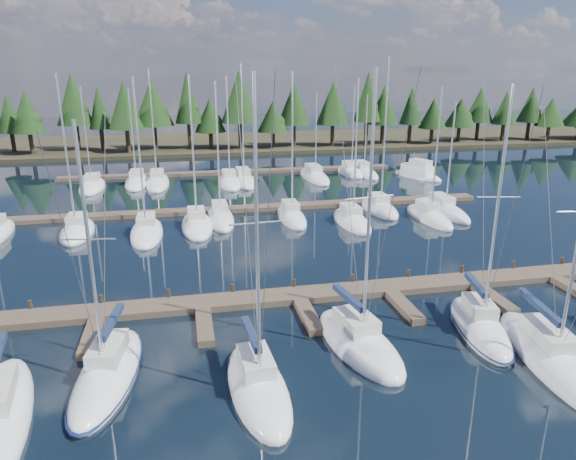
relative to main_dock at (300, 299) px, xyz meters
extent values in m
plane|color=black|center=(0.00, 12.64, -0.20)|extent=(260.00, 260.00, 0.00)
cube|color=#322C1B|center=(0.00, 72.64, 0.10)|extent=(220.00, 30.00, 0.60)
cube|color=brown|center=(0.00, 0.64, 0.00)|extent=(44.00, 2.00, 0.40)
cube|color=brown|center=(-12.00, -2.36, 0.00)|extent=(0.90, 4.00, 0.40)
cube|color=brown|center=(-6.00, -2.36, 0.00)|extent=(0.90, 4.00, 0.40)
cube|color=brown|center=(0.00, -2.36, 0.00)|extent=(0.90, 4.00, 0.40)
cube|color=brown|center=(6.00, -2.36, 0.00)|extent=(0.90, 4.00, 0.40)
cube|color=brown|center=(12.00, -2.36, 0.00)|extent=(0.90, 4.00, 0.40)
cylinder|color=#2C2218|center=(-16.00, 1.64, 0.25)|extent=(0.26, 0.26, 0.90)
cylinder|color=#2C2218|center=(-12.00, 1.64, 0.25)|extent=(0.26, 0.26, 0.90)
cylinder|color=#2C2218|center=(-8.00, 1.64, 0.25)|extent=(0.26, 0.26, 0.90)
cylinder|color=#2C2218|center=(-4.00, 1.64, 0.25)|extent=(0.26, 0.26, 0.90)
cylinder|color=#2C2218|center=(0.00, 1.64, 0.25)|extent=(0.26, 0.26, 0.90)
cylinder|color=#2C2218|center=(4.00, 1.64, 0.25)|extent=(0.26, 0.26, 0.90)
cylinder|color=#2C2218|center=(8.00, 1.64, 0.25)|extent=(0.26, 0.26, 0.90)
cylinder|color=#2C2218|center=(12.00, 1.64, 0.25)|extent=(0.26, 0.26, 0.90)
cylinder|color=#2C2218|center=(16.00, 1.64, 0.25)|extent=(0.26, 0.26, 0.90)
cylinder|color=#2C2218|center=(20.00, 1.64, 0.25)|extent=(0.26, 0.26, 0.90)
cube|color=brown|center=(0.00, 22.64, 0.00)|extent=(50.00, 1.80, 0.40)
cube|color=brown|center=(0.00, 42.64, 0.00)|extent=(46.00, 1.80, 0.40)
ellipsoid|color=white|center=(-10.70, -6.25, -0.05)|extent=(3.72, 8.67, 1.90)
cube|color=beige|center=(-10.64, -5.84, 1.15)|extent=(1.77, 2.86, 0.70)
cylinder|color=silver|center=(-10.76, -6.67, 6.32)|extent=(0.18, 0.18, 11.05)
cylinder|color=silver|center=(-10.49, -4.84, 1.90)|extent=(0.65, 3.67, 0.12)
cube|color=#17223F|center=(-10.49, -4.84, 2.05)|extent=(0.85, 3.54, 0.30)
cylinder|color=silver|center=(-10.76, -6.67, 6.88)|extent=(2.28, 0.40, 0.07)
cylinder|color=#3F3F44|center=(-11.01, -8.45, 6.17)|extent=(0.55, 3.60, 11.36)
cylinder|color=#3F3F44|center=(-10.44, -4.47, 6.17)|extent=(0.67, 4.43, 11.36)
ellipsoid|color=#0E1C48|center=(-10.70, -6.25, 0.02)|extent=(3.87, 9.01, 0.18)
ellipsoid|color=white|center=(-3.93, -8.72, -0.05)|extent=(3.00, 7.70, 1.90)
cube|color=beige|center=(-3.95, -8.34, 1.15)|extent=(1.54, 2.50, 0.70)
cylinder|color=silver|center=(-3.90, -9.10, 7.24)|extent=(0.17, 0.17, 12.89)
cylinder|color=silver|center=(-4.01, -7.44, 1.90)|extent=(0.33, 3.33, 0.12)
cube|color=#17223F|center=(-4.01, -7.44, 2.05)|extent=(0.55, 3.19, 0.30)
cylinder|color=silver|center=(-3.90, -9.10, 7.88)|extent=(2.27, 0.21, 0.07)
cylinder|color=#3F3F44|center=(-3.80, -10.72, 7.09)|extent=(0.24, 3.27, 13.19)
cylinder|color=#3F3F44|center=(-4.03, -7.10, 7.09)|extent=(0.29, 4.03, 13.20)
ellipsoid|color=white|center=(1.85, -5.87, -0.05)|extent=(4.08, 8.18, 1.90)
cube|color=beige|center=(1.78, -5.49, 1.15)|extent=(1.96, 2.72, 0.70)
cylinder|color=silver|center=(1.91, -6.26, 7.32)|extent=(0.18, 0.18, 13.04)
cylinder|color=silver|center=(1.64, -4.56, 1.90)|extent=(0.65, 3.42, 0.12)
cube|color=#17223F|center=(1.64, -4.56, 2.05)|extent=(0.85, 3.30, 0.30)
cylinder|color=silver|center=(1.91, -6.26, 7.97)|extent=(2.59, 0.47, 0.07)
cylinder|color=#3F3F44|center=(2.17, -7.92, 7.17)|extent=(0.56, 3.36, 13.35)
cylinder|color=#3F3F44|center=(1.58, -4.21, 7.17)|extent=(0.68, 4.13, 13.35)
ellipsoid|color=white|center=(9.00, -5.62, -0.05)|extent=(3.99, 7.80, 1.90)
cube|color=beige|center=(9.08, -5.25, 1.15)|extent=(1.81, 2.62, 0.70)
cylinder|color=silver|center=(8.91, -5.98, 6.95)|extent=(0.19, 0.19, 12.31)
cylinder|color=silver|center=(9.28, -4.38, 1.90)|extent=(0.84, 3.22, 0.12)
cube|color=#17223F|center=(9.28, -4.38, 2.05)|extent=(1.04, 3.13, 0.30)
cylinder|color=silver|center=(8.91, -5.98, 7.57)|extent=(2.12, 0.55, 0.07)
cylinder|color=#3F3F44|center=(8.56, -7.54, 6.80)|extent=(0.75, 3.16, 12.62)
cylinder|color=#3F3F44|center=(9.35, -4.05, 6.80)|extent=(0.91, 3.88, 12.62)
ellipsoid|color=#0E1C48|center=(9.00, -5.62, 0.02)|extent=(4.15, 8.11, 0.18)
ellipsoid|color=white|center=(10.69, -9.25, -0.05)|extent=(4.32, 10.20, 1.90)
cube|color=beige|center=(10.77, -8.76, 1.15)|extent=(2.00, 3.37, 0.70)
cylinder|color=silver|center=(10.97, -7.59, 1.90)|extent=(0.85, 4.31, 0.12)
cube|color=#17223F|center=(10.97, -7.59, 2.05)|extent=(1.04, 4.15, 0.30)
cylinder|color=#3F3F44|center=(11.05, -7.15, 6.94)|extent=(0.91, 5.20, 12.90)
ellipsoid|color=white|center=(-16.15, 17.64, -0.05)|extent=(2.77, 7.42, 1.90)
cube|color=beige|center=(-16.15, 18.01, 1.15)|extent=(1.52, 2.37, 0.70)
cylinder|color=silver|center=(-16.15, 17.27, 7.12)|extent=(0.16, 0.16, 12.65)
ellipsoid|color=white|center=(-10.11, 16.11, -0.05)|extent=(2.76, 8.58, 1.90)
cube|color=beige|center=(-10.11, 16.54, 1.15)|extent=(1.52, 2.75, 0.70)
cylinder|color=silver|center=(-10.11, 15.68, 7.02)|extent=(0.16, 0.16, 12.45)
ellipsoid|color=white|center=(-5.70, 17.35, -0.05)|extent=(2.82, 8.53, 1.90)
cube|color=beige|center=(-5.70, 17.77, 1.15)|extent=(1.55, 2.73, 0.70)
cylinder|color=silver|center=(-5.70, 16.92, 7.09)|extent=(0.16, 0.16, 12.58)
ellipsoid|color=white|center=(-3.39, 19.33, -0.05)|extent=(2.52, 8.57, 1.90)
cube|color=beige|center=(-3.39, 19.76, 1.15)|extent=(1.38, 2.74, 0.70)
cylinder|color=silver|center=(-3.39, 18.90, 6.79)|extent=(0.16, 0.16, 11.99)
ellipsoid|color=white|center=(3.40, 18.35, -0.05)|extent=(2.46, 7.77, 1.90)
cube|color=beige|center=(3.40, 18.74, 1.15)|extent=(1.35, 2.49, 0.70)
cylinder|color=silver|center=(3.40, 17.96, 7.20)|extent=(0.16, 0.16, 12.80)
ellipsoid|color=white|center=(8.70, 15.81, -0.05)|extent=(2.69, 8.02, 1.90)
cube|color=beige|center=(8.70, 16.21, 1.15)|extent=(1.48, 2.57, 0.70)
cylinder|color=silver|center=(8.70, 15.41, 6.91)|extent=(0.16, 0.16, 12.24)
ellipsoid|color=white|center=(12.93, 19.55, -0.05)|extent=(2.81, 7.51, 1.90)
cube|color=beige|center=(12.93, 19.92, 1.15)|extent=(1.55, 2.40, 0.70)
cylinder|color=silver|center=(12.93, 19.17, 7.90)|extent=(0.16, 0.16, 14.21)
ellipsoid|color=white|center=(16.51, 15.66, -0.05)|extent=(2.43, 8.51, 1.90)
cube|color=beige|center=(16.51, 16.08, 1.15)|extent=(1.34, 2.72, 0.70)
cylinder|color=silver|center=(16.51, 15.23, 6.57)|extent=(0.16, 0.16, 11.54)
ellipsoid|color=white|center=(19.15, 17.80, -0.05)|extent=(2.60, 9.71, 1.90)
cube|color=beige|center=(19.15, 18.28, 1.15)|extent=(1.43, 3.11, 0.70)
cylinder|color=silver|center=(19.15, 17.31, 5.81)|extent=(0.16, 0.16, 10.03)
ellipsoid|color=white|center=(-17.65, 36.59, -0.05)|extent=(2.89, 8.68, 1.90)
cube|color=beige|center=(-17.65, 37.03, 1.15)|extent=(1.59, 2.78, 0.70)
cylinder|color=silver|center=(-17.65, 36.16, 6.36)|extent=(0.16, 0.16, 11.13)
ellipsoid|color=white|center=(-12.48, 38.08, -0.05)|extent=(2.92, 9.37, 1.90)
cube|color=beige|center=(-12.48, 38.55, 1.15)|extent=(1.61, 3.00, 0.70)
cylinder|color=silver|center=(-12.48, 37.61, 6.19)|extent=(0.16, 0.16, 10.79)
ellipsoid|color=white|center=(-9.92, 37.45, -0.05)|extent=(2.89, 10.63, 1.90)
cube|color=beige|center=(-9.92, 37.98, 1.15)|extent=(1.59, 3.40, 0.70)
cylinder|color=silver|center=(-9.92, 36.92, 7.34)|extent=(0.16, 0.16, 13.08)
ellipsoid|color=white|center=(-0.93, 35.65, -0.05)|extent=(2.88, 8.97, 1.90)
cube|color=beige|center=(-0.93, 36.09, 1.15)|extent=(1.58, 2.87, 0.70)
cylinder|color=silver|center=(-0.93, 35.20, 6.92)|extent=(0.16, 0.16, 12.25)
ellipsoid|color=white|center=(0.98, 36.64, -0.05)|extent=(2.90, 10.36, 1.90)
cube|color=beige|center=(0.98, 37.16, 1.15)|extent=(1.59, 3.31, 0.70)
cylinder|color=silver|center=(0.98, 36.12, 7.67)|extent=(0.16, 0.16, 13.74)
ellipsoid|color=white|center=(10.60, 37.18, -0.05)|extent=(2.99, 10.79, 1.90)
cube|color=beige|center=(10.60, 37.72, 1.15)|extent=(1.64, 3.45, 0.70)
cylinder|color=silver|center=(10.60, 36.64, 5.89)|extent=(0.16, 0.16, 10.19)
ellipsoid|color=white|center=(16.28, 38.96, -0.05)|extent=(2.99, 7.54, 1.90)
cube|color=beige|center=(16.28, 39.34, 1.15)|extent=(1.64, 2.41, 0.70)
cylinder|color=silver|center=(16.28, 38.58, 6.26)|extent=(0.16, 0.16, 10.92)
ellipsoid|color=white|center=(17.97, 38.64, -0.05)|extent=(2.75, 9.71, 1.90)
cube|color=beige|center=(17.97, 39.12, 1.15)|extent=(1.51, 3.11, 0.70)
cylinder|color=silver|center=(17.97, 38.15, 5.68)|extent=(0.16, 0.16, 9.78)
ellipsoid|color=white|center=(24.39, 34.92, -0.10)|extent=(5.55, 8.49, 1.62)
cube|color=white|center=(24.39, 34.92, 0.96)|extent=(3.55, 4.88, 1.08)
cube|color=beige|center=(24.55, 34.54, 1.86)|extent=(2.44, 3.18, 0.81)
cylinder|color=silver|center=(24.09, 35.66, 2.40)|extent=(0.10, 0.10, 1.44)
cylinder|color=black|center=(-34.45, 66.04, 2.02)|extent=(0.70, 0.70, 3.24)
cone|color=black|center=(-34.45, 66.04, 6.78)|extent=(4.31, 4.31, 6.30)
ellipsoid|color=black|center=(-33.95, 66.04, 5.35)|extent=(2.58, 2.58, 2.58)
cylinder|color=black|center=(-30.79, 62.85, 2.14)|extent=(0.70, 0.70, 3.49)
cone|color=black|center=(-30.79, 62.85, 7.28)|extent=(5.37, 5.37, 6.78)
ellipsoid|color=black|center=(-30.29, 62.85, 5.72)|extent=(3.22, 3.22, 3.22)
cylinder|color=black|center=(-24.08, 65.98, 2.57)|extent=(0.70, 0.70, 4.35)
cone|color=black|center=(-24.08, 65.98, 8.98)|extent=(6.00, 6.00, 8.46)
ellipsoid|color=black|center=(-23.58, 65.98, 7.05)|extent=(3.60, 3.60, 3.60)
cylinder|color=black|center=(-19.97, 65.15, 2.23)|extent=(0.70, 0.70, 3.66)
cone|color=black|center=(-19.97, 65.15, 7.62)|extent=(3.73, 3.73, 7.12)
ellipsoid|color=black|center=(-19.47, 65.15, 5.99)|extent=(2.24, 2.24, 2.24)
cylinder|color=black|center=(-15.40, 61.45, 2.37)|extent=(0.70, 0.70, 3.94)
cone|color=black|center=(-15.40, 61.45, 8.16)|extent=(5.70, 5.70, 7.66)
ellipsoid|color=black|center=(-14.90, 61.45, 6.41)|extent=(3.42, 3.42, 3.42)
cylinder|color=black|center=(-11.09, 65.04, 2.41)|extent=(0.70, 0.70, 4.03)
cone|color=black|center=(-11.09, 65.04, 8.35)|extent=(6.92, 6.92, 7.84)
ellipsoid|color=black|center=(-10.59, 65.04, 6.56)|extent=(4.15, 4.15, 4.15)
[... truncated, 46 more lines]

